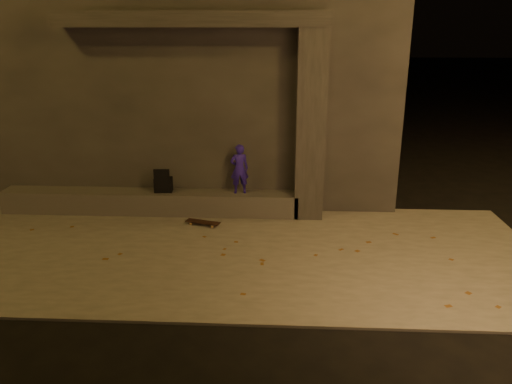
# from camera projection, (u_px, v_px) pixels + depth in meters

# --- Properties ---
(ground) EXTENTS (120.00, 120.00, 0.00)m
(ground) POSITION_uv_depth(u_px,v_px,m) (192.00, 317.00, 6.60)
(ground) COLOR black
(ground) RESTS_ON ground
(sidewalk) EXTENTS (11.00, 4.40, 0.04)m
(sidewalk) POSITION_uv_depth(u_px,v_px,m) (212.00, 251.00, 8.49)
(sidewalk) COLOR #646058
(sidewalk) RESTS_ON ground
(building) EXTENTS (9.00, 5.10, 5.22)m
(building) POSITION_uv_depth(u_px,v_px,m) (193.00, 72.00, 11.98)
(building) COLOR #34312F
(building) RESTS_ON ground
(ledge) EXTENTS (6.00, 0.55, 0.45)m
(ledge) POSITION_uv_depth(u_px,v_px,m) (150.00, 202.00, 10.14)
(ledge) COLOR #55534D
(ledge) RESTS_ON sidewalk
(column) EXTENTS (0.55, 0.55, 3.60)m
(column) POSITION_uv_depth(u_px,v_px,m) (310.00, 127.00, 9.49)
(column) COLOR #34312F
(column) RESTS_ON sidewalk
(canopy) EXTENTS (5.00, 0.70, 0.28)m
(canopy) POSITION_uv_depth(u_px,v_px,m) (192.00, 19.00, 9.04)
(canopy) COLOR #34312F
(canopy) RESTS_ON column
(skateboarder) EXTENTS (0.40, 0.30, 0.99)m
(skateboarder) POSITION_uv_depth(u_px,v_px,m) (239.00, 169.00, 9.83)
(skateboarder) COLOR #2B19A8
(skateboarder) RESTS_ON ledge
(backpack) EXTENTS (0.37, 0.25, 0.49)m
(backpack) POSITION_uv_depth(u_px,v_px,m) (163.00, 183.00, 10.01)
(backpack) COLOR black
(backpack) RESTS_ON ledge
(skateboard) EXTENTS (0.69, 0.35, 0.07)m
(skateboard) POSITION_uv_depth(u_px,v_px,m) (203.00, 222.00, 9.52)
(skateboard) COLOR black
(skateboard) RESTS_ON sidewalk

